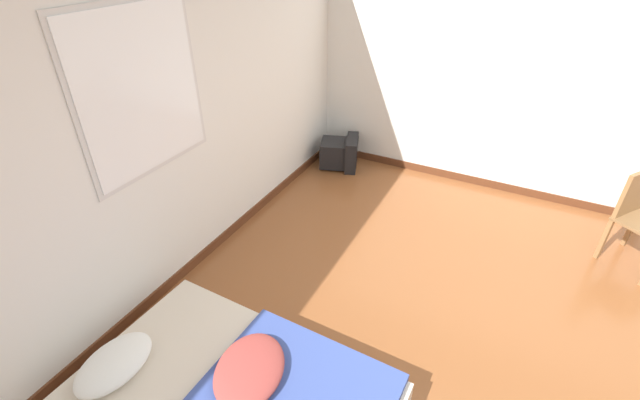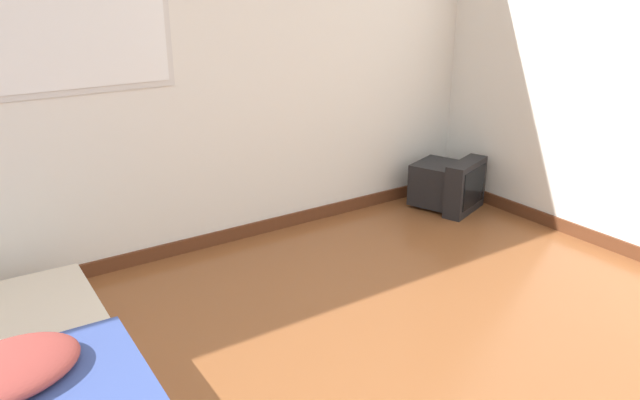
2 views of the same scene
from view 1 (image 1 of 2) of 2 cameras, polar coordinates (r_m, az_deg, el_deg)
The scene contains 4 objects.
ground_plane at distance 3.35m, azimuth 24.01°, elevation -21.93°, with size 20.00×20.00×0.00m, color brown.
wall_back at distance 3.42m, azimuth -19.91°, elevation 8.57°, with size 7.69×0.08×2.60m.
wall_right at distance 4.96m, azimuth 31.03°, elevation 13.02°, with size 0.08×7.78×2.60m.
crt_tv at distance 5.40m, azimuth 2.80°, elevation 6.31°, with size 0.53×0.56×0.39m.
Camera 1 is at (-2.10, 0.34, 2.58)m, focal length 24.00 mm.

